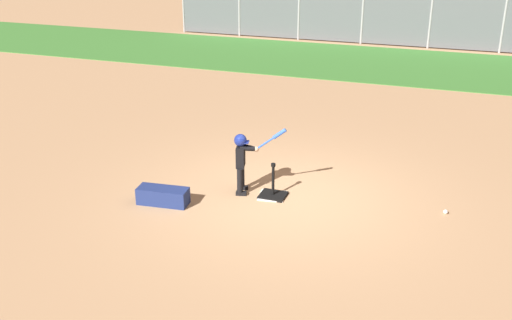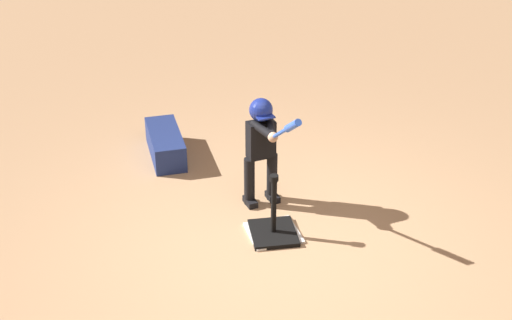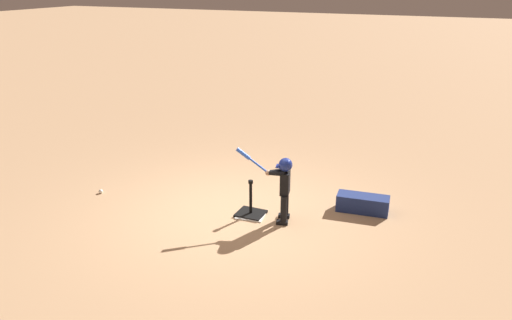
% 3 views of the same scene
% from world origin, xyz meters
% --- Properties ---
extents(ground_plane, '(90.00, 90.00, 0.00)m').
position_xyz_m(ground_plane, '(0.00, 0.00, 0.00)').
color(ground_plane, tan).
extents(home_plate, '(0.49, 0.49, 0.02)m').
position_xyz_m(home_plate, '(-0.28, -0.02, 0.01)').
color(home_plate, white).
rests_on(home_plate, ground_plane).
extents(batting_tee, '(0.44, 0.40, 0.61)m').
position_xyz_m(batting_tee, '(-0.27, -0.03, 0.08)').
color(batting_tee, black).
rests_on(batting_tee, ground_plane).
extents(batter_child, '(0.87, 0.38, 1.19)m').
position_xyz_m(batter_child, '(-0.81, -0.03, 0.67)').
color(batter_child, black).
rests_on(batter_child, ground_plane).
extents(equipment_bag, '(0.87, 0.40, 0.28)m').
position_xyz_m(equipment_bag, '(-1.90, -0.89, 0.14)').
color(equipment_bag, navy).
rests_on(equipment_bag, ground_plane).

